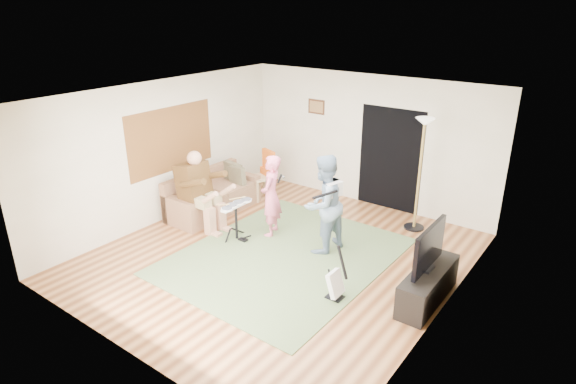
% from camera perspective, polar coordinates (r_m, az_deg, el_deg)
% --- Properties ---
extents(floor, '(6.00, 6.00, 0.00)m').
position_cam_1_polar(floor, '(8.21, -1.09, -7.60)').
color(floor, brown).
rests_on(floor, ground).
extents(walls, '(5.50, 6.00, 2.70)m').
position_cam_1_polar(walls, '(7.64, -1.16, 1.26)').
color(walls, silver).
rests_on(walls, floor).
extents(ceiling, '(6.00, 6.00, 0.00)m').
position_cam_1_polar(ceiling, '(7.28, -1.24, 11.26)').
color(ceiling, white).
rests_on(ceiling, walls).
extents(window_blinds, '(0.00, 2.05, 2.05)m').
position_cam_1_polar(window_blinds, '(9.55, -13.67, 6.09)').
color(window_blinds, brown).
rests_on(window_blinds, walls).
extents(doorway, '(2.10, 0.00, 2.10)m').
position_cam_1_polar(doorway, '(9.92, 12.02, 3.79)').
color(doorway, black).
rests_on(doorway, walls).
extents(picture_frame, '(0.42, 0.03, 0.32)m').
position_cam_1_polar(picture_frame, '(10.54, 3.39, 10.05)').
color(picture_frame, '#3F2314').
rests_on(picture_frame, walls).
extents(area_rug, '(3.15, 3.85, 0.02)m').
position_cam_1_polar(area_rug, '(8.20, -0.37, -7.58)').
color(area_rug, '#526A40').
rests_on(area_rug, floor).
extents(sofa, '(0.83, 2.02, 0.82)m').
position_cam_1_polar(sofa, '(9.96, -9.13, -0.71)').
color(sofa, '#926649').
rests_on(sofa, floor).
extents(drummer, '(0.97, 0.54, 1.49)m').
position_cam_1_polar(drummer, '(9.13, -10.18, -0.79)').
color(drummer, '#543617').
rests_on(drummer, sofa).
extents(drum_kit, '(0.39, 0.70, 0.72)m').
position_cam_1_polar(drum_kit, '(8.68, -6.14, -3.69)').
color(drum_kit, black).
rests_on(drum_kit, floor).
extents(singer, '(0.54, 0.65, 1.51)m').
position_cam_1_polar(singer, '(8.65, -2.03, -0.47)').
color(singer, '#E46386').
rests_on(singer, floor).
extents(microphone, '(0.06, 0.06, 0.24)m').
position_cam_1_polar(microphone, '(8.40, -0.99, 1.58)').
color(microphone, black).
rests_on(microphone, singer).
extents(guitarist, '(0.78, 0.93, 1.71)m').
position_cam_1_polar(guitarist, '(8.06, 4.23, -1.46)').
color(guitarist, '#708AA4').
rests_on(guitarist, floor).
extents(guitar_held, '(0.28, 0.61, 0.26)m').
position_cam_1_polar(guitar_held, '(7.85, 5.52, 0.27)').
color(guitar_held, silver).
rests_on(guitar_held, guitarist).
extents(guitar_spare, '(0.32, 0.28, 0.87)m').
position_cam_1_polar(guitar_spare, '(7.04, 5.69, -10.78)').
color(guitar_spare, black).
rests_on(guitar_spare, floor).
extents(torchiere_lamp, '(0.38, 0.38, 2.12)m').
position_cam_1_polar(torchiere_lamp, '(8.96, 15.54, 4.28)').
color(torchiere_lamp, black).
rests_on(torchiere_lamp, floor).
extents(dining_chair, '(0.58, 0.61, 1.06)m').
position_cam_1_polar(dining_chair, '(10.46, -3.07, 1.28)').
color(dining_chair, tan).
rests_on(dining_chair, floor).
extents(tv_cabinet, '(0.40, 1.40, 0.50)m').
position_cam_1_polar(tv_cabinet, '(7.25, 16.27, -10.59)').
color(tv_cabinet, black).
rests_on(tv_cabinet, floor).
extents(television, '(0.06, 1.00, 0.64)m').
position_cam_1_polar(television, '(6.97, 16.40, -6.29)').
color(television, black).
rests_on(television, tv_cabinet).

